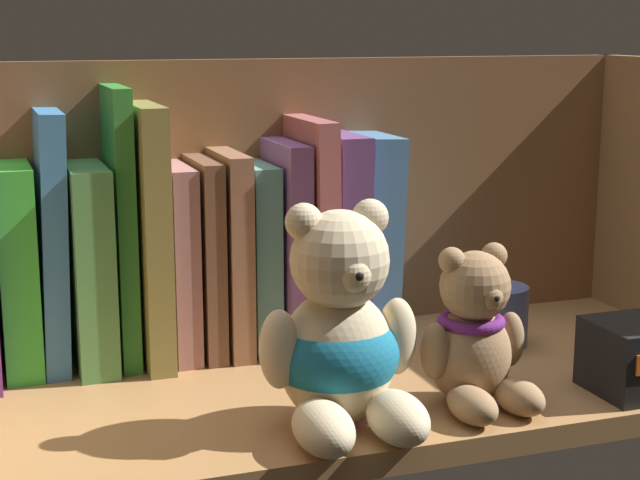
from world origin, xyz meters
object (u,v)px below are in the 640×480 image
Objects in this scene: book_3 at (88,264)px; book_5 at (145,231)px; book_11 at (305,229)px; book_7 at (202,255)px; pillar_candle at (496,315)px; book_6 at (175,259)px; book_13 at (368,234)px; book_9 at (254,254)px; book_2 at (51,240)px; teddy_bear_smaller at (475,339)px; teddy_bear_larger at (340,340)px; book_4 at (118,225)px; book_8 at (226,250)px; book_12 at (334,235)px; book_1 at (17,268)px; book_10 at (281,242)px.

book_3 is 0.78× the size of book_5.
book_11 is (15.31, 0.00, -0.85)cm from book_5.
pillar_candle is (26.54, -8.16, -6.20)cm from book_7.
book_6 is at bearing 164.27° from pillar_candle.
book_5 is 1.18× the size of book_13.
book_9 is 0.89× the size of book_13.
book_2 is 30.15cm from book_13.
book_13 reaches higher than book_3.
teddy_bear_smaller is 2.18× the size of pillar_candle.
book_3 is at bearing 125.81° from teddy_bear_larger.
book_3 is 0.73× the size of book_4.
book_9 is (2.67, 0.00, -0.61)cm from book_8.
book_9 is at bearing 0.00° from book_3.
book_11 reaches higher than book_9.
book_13 is at bearing 0.00° from book_3.
book_4 is 1.90× the size of teddy_bear_smaller.
book_6 is 2.46cm from book_7.
book_2 is 0.98× the size of book_5.
book_6 is 0.82× the size of book_11.
book_2 reaches higher than book_13.
teddy_bear_larger is at bearing -109.11° from book_12.
book_13 is (6.48, 0.00, -0.93)cm from book_11.
book_5 is 18.27cm from book_12.
book_7 is 2.37cm from book_8.
teddy_bear_smaller is at bearing -32.73° from book_1.
book_13 is (27.01, 0.00, 0.80)cm from book_3.
book_11 is at bearing 180.00° from book_13.
book_9 is at bearing 180.00° from book_12.
book_1 is 21.51cm from book_9.
book_5 is 3.89× the size of pillar_candle.
book_7 is 1.39× the size of teddy_bear_smaller.
teddy_bear_larger is (-11.19, -21.93, -3.04)cm from book_13.
book_6 is 15.55cm from book_12.
book_2 is 1.06× the size of book_11.
teddy_bear_larger is at bearing -54.19° from book_3.
book_9 is at bearing 0.00° from book_6.
book_12 reaches higher than book_3.
book_7 is 28.45cm from pillar_candle.
book_1 reaches higher than pillar_candle.
teddy_bear_smaller is at bearing -47.85° from book_6.
teddy_bear_smaller reaches higher than pillar_candle.
book_9 is 0.81× the size of book_11.
book_3 is (3.10, 0.00, -2.36)cm from book_2.
book_10 is 21.63cm from pillar_candle.
book_4 is at bearing 180.00° from book_7.
book_4 is 1.24× the size of book_12.
book_6 is 0.90× the size of book_13.
book_5 is at bearing 180.00° from book_13.
book_5 is 3.86cm from book_6.
book_11 reaches higher than book_12.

